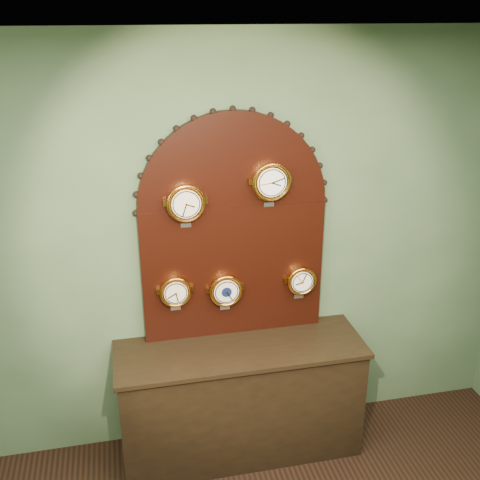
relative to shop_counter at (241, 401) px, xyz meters
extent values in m
plane|color=#475F41|center=(0.00, 0.27, 1.00)|extent=(4.00, 0.00, 4.00)
cube|color=black|center=(0.00, 0.00, 0.00)|extent=(1.60, 0.50, 0.80)
cube|color=black|center=(0.00, 0.22, 0.88)|extent=(1.20, 0.06, 0.90)
cylinder|color=black|center=(0.00, 0.22, 1.33)|extent=(1.20, 0.06, 1.20)
cylinder|color=orange|center=(-0.31, 0.16, 1.40)|extent=(0.22, 0.08, 0.22)
torus|color=orange|center=(-0.31, 0.13, 1.40)|extent=(0.24, 0.02, 0.24)
cylinder|color=beige|center=(-0.31, 0.12, 1.40)|extent=(0.18, 0.01, 0.18)
cube|color=silver|center=(-0.31, 0.19, 1.24)|extent=(0.06, 0.01, 0.03)
cylinder|color=orange|center=(0.22, 0.16, 1.50)|extent=(0.23, 0.08, 0.23)
torus|color=orange|center=(0.22, 0.13, 1.50)|extent=(0.25, 0.02, 0.25)
cylinder|color=white|center=(0.22, 0.12, 1.50)|extent=(0.18, 0.01, 0.18)
cube|color=silver|center=(0.22, 0.19, 1.34)|extent=(0.07, 0.01, 0.03)
cylinder|color=orange|center=(-0.39, 0.16, 0.81)|extent=(0.19, 0.08, 0.19)
torus|color=orange|center=(-0.39, 0.13, 0.81)|extent=(0.21, 0.02, 0.21)
cylinder|color=beige|center=(-0.39, 0.12, 0.81)|extent=(0.15, 0.01, 0.15)
cube|color=silver|center=(-0.39, 0.19, 0.67)|extent=(0.06, 0.01, 0.03)
cylinder|color=orange|center=(-0.07, 0.16, 0.78)|extent=(0.21, 0.08, 0.21)
torus|color=orange|center=(-0.07, 0.13, 0.78)|extent=(0.22, 0.02, 0.22)
cylinder|color=beige|center=(-0.07, 0.12, 0.78)|extent=(0.16, 0.01, 0.16)
cube|color=silver|center=(-0.07, 0.19, 0.63)|extent=(0.07, 0.01, 0.03)
cylinder|color=#0D173A|center=(-0.07, 0.12, 0.78)|extent=(0.07, 0.00, 0.07)
cylinder|color=orange|center=(0.45, 0.16, 0.80)|extent=(0.18, 0.08, 0.18)
torus|color=orange|center=(0.45, 0.13, 0.80)|extent=(0.20, 0.02, 0.20)
cylinder|color=white|center=(0.45, 0.12, 0.80)|extent=(0.15, 0.01, 0.15)
cube|color=silver|center=(0.45, 0.19, 0.66)|extent=(0.07, 0.01, 0.03)
camera|label=1|loc=(-0.69, -3.13, 2.49)|focal=43.00mm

